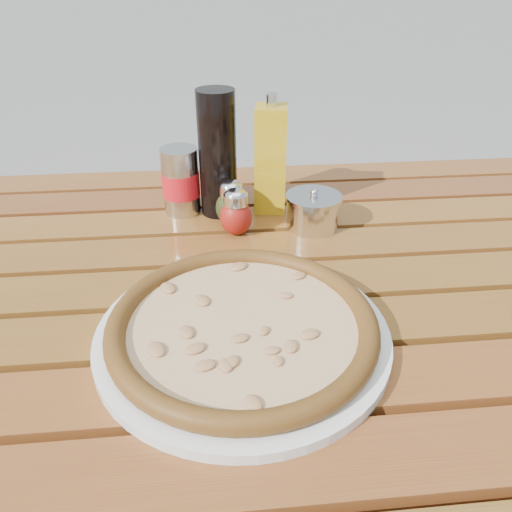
{
  "coord_description": "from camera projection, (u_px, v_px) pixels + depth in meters",
  "views": [
    {
      "loc": [
        -0.06,
        -0.6,
        1.16
      ],
      "look_at": [
        0.0,
        0.02,
        0.78
      ],
      "focal_mm": 35.0,
      "sensor_mm": 36.0,
      "label": 1
    }
  ],
  "objects": [
    {
      "name": "table",
      "position": [
        257.0,
        321.0,
        0.77
      ],
      "size": [
        1.4,
        0.9,
        0.75
      ],
      "color": "#341F0B",
      "rests_on": "ground"
    },
    {
      "name": "plate",
      "position": [
        243.0,
        334.0,
        0.61
      ],
      "size": [
        0.44,
        0.44,
        0.01
      ],
      "primitive_type": "cylinder",
      "rotation": [
        0.0,
        0.0,
        0.27
      ],
      "color": "white",
      "rests_on": "table"
    },
    {
      "name": "pizza",
      "position": [
        243.0,
        324.0,
        0.61
      ],
      "size": [
        0.34,
        0.34,
        0.03
      ],
      "rotation": [
        0.0,
        0.0,
        0.02
      ],
      "color": "beige",
      "rests_on": "plate"
    },
    {
      "name": "pepper_shaker",
      "position": [
        236.0,
        213.0,
        0.83
      ],
      "size": [
        0.06,
        0.06,
        0.08
      ],
      "rotation": [
        0.0,
        0.0,
        0.11
      ],
      "color": "#AB1E13",
      "rests_on": "table"
    },
    {
      "name": "oregano_shaker",
      "position": [
        231.0,
        203.0,
        0.86
      ],
      "size": [
        0.06,
        0.06,
        0.08
      ],
      "rotation": [
        0.0,
        0.0,
        0.23
      ],
      "color": "#323917",
      "rests_on": "table"
    },
    {
      "name": "dark_bottle",
      "position": [
        218.0,
        154.0,
        0.86
      ],
      "size": [
        0.08,
        0.08,
        0.22
      ],
      "primitive_type": "cylinder",
      "rotation": [
        0.0,
        0.0,
        0.32
      ],
      "color": "black",
      "rests_on": "table"
    },
    {
      "name": "soda_can",
      "position": [
        181.0,
        182.0,
        0.89
      ],
      "size": [
        0.08,
        0.08,
        0.12
      ],
      "rotation": [
        0.0,
        0.0,
        -0.21
      ],
      "color": "silver",
      "rests_on": "table"
    },
    {
      "name": "olive_oil_cruet",
      "position": [
        271.0,
        159.0,
        0.88
      ],
      "size": [
        0.06,
        0.06,
        0.21
      ],
      "rotation": [
        0.0,
        0.0,
        -0.16
      ],
      "color": "#BE9614",
      "rests_on": "table"
    },
    {
      "name": "parmesan_tin",
      "position": [
        313.0,
        211.0,
        0.85
      ],
      "size": [
        0.11,
        0.11,
        0.07
      ],
      "rotation": [
        0.0,
        0.0,
        -0.19
      ],
      "color": "silver",
      "rests_on": "table"
    }
  ]
}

